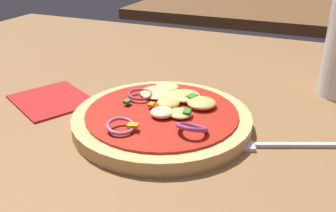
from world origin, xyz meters
TOP-DOWN VIEW (x-y plane):
  - dining_table at (0.00, 0.00)m, footprint 1.33×1.06m
  - pizza at (0.02, 0.01)m, footprint 0.23×0.23m
  - fork at (0.17, 0.02)m, footprint 0.18×0.08m
  - napkin at (-0.17, 0.02)m, footprint 0.15×0.14m
  - background_table at (-0.10, 1.01)m, footprint 0.71×0.60m

SIDE VIEW (x-z plane):
  - dining_table at x=0.00m, z-range 0.00..0.03m
  - background_table at x=-0.10m, z-range 0.00..0.03m
  - napkin at x=-0.17m, z-range 0.03..0.04m
  - fork at x=0.17m, z-range 0.03..0.04m
  - pizza at x=0.02m, z-range 0.03..0.06m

